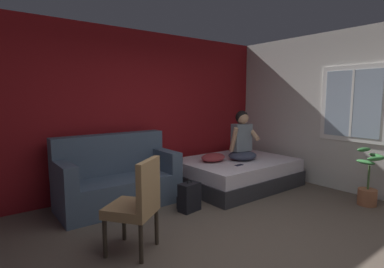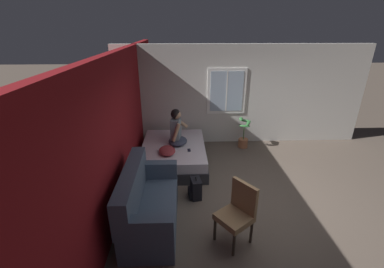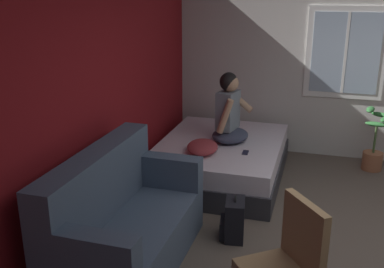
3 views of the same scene
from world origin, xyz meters
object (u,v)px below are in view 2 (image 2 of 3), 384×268
Objects in this scene: couch at (147,205)px; potted_plant at (244,137)px; side_chair at (238,211)px; cell_phone at (189,150)px; bed at (174,154)px; person_seated at (177,130)px; throw_pillow at (167,151)px; backpack at (195,189)px.

couch is 3.71m from potted_plant.
side_chair is 6.81× the size of cell_phone.
person_seated is at bearing -61.58° from bed.
bed is 0.56m from throw_pillow.
backpack is 1.14m from cell_phone.
cell_phone is at bearing -22.43° from couch.
potted_plant is (2.23, -1.44, 0.11)m from backpack.
bed is at bearing 113.27° from potted_plant.
cell_phone is (-0.31, -0.37, 0.25)m from bed.
backpack is (1.10, 0.58, -0.34)m from side_chair.
side_chair reaches higher than potted_plant.
person_seated reaches higher than backpack.
backpack is 3.18× the size of cell_phone.
bed is 4.21× the size of throw_pillow.
person_seated is 1.82× the size of throw_pillow.
couch reaches higher than backpack.
throw_pillow is (2.06, 1.16, 0.02)m from side_chair.
person_seated is 2.04m from potted_plant.
potted_plant reaches higher than backpack.
side_chair is 3.44m from potted_plant.
potted_plant is (1.13, -1.53, -0.18)m from cell_phone.
person_seated reaches higher than couch.
potted_plant is (0.77, -1.81, -0.53)m from person_seated.
person_seated is 1.64m from backpack.
couch is at bearing 74.47° from side_chair.
backpack is at bearing -149.01° from throw_pillow.
side_chair is 1.12× the size of person_seated.
bed is 14.02× the size of cell_phone.
couch is at bearing 65.26° from cell_phone.
bed is at bearing 17.97° from backpack.
potted_plant is at bearing -145.89° from cell_phone.
couch is at bearing 167.85° from person_seated.
couch is at bearing 142.19° from potted_plant.
side_chair is at bearing -157.58° from bed.
couch reaches higher than bed.
throw_pillow is at bearing -8.71° from couch.
side_chair is (-2.51, -1.03, 0.30)m from bed.
couch reaches higher than throw_pillow.
bed is 2.15m from couch.
backpack is at bearing -49.94° from couch.
bed is 1.18× the size of couch.
person_seated reaches higher than cell_phone.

